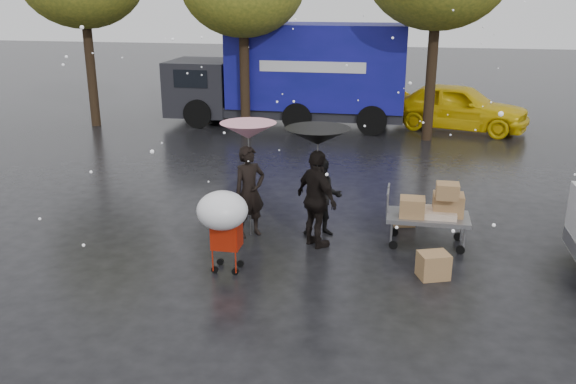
% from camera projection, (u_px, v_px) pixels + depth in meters
% --- Properties ---
extents(ground, '(90.00, 90.00, 0.00)m').
position_uv_depth(ground, '(292.00, 262.00, 10.72)').
color(ground, black).
rests_on(ground, ground).
extents(person_pink, '(0.77, 0.75, 1.78)m').
position_uv_depth(person_pink, '(250.00, 192.00, 11.63)').
color(person_pink, black).
rests_on(person_pink, ground).
extents(person_middle, '(0.85, 0.72, 1.54)m').
position_uv_depth(person_middle, '(323.00, 197.00, 11.68)').
color(person_middle, black).
rests_on(person_middle, ground).
extents(person_black, '(1.08, 1.07, 1.84)m').
position_uv_depth(person_black, '(317.00, 199.00, 11.12)').
color(person_black, black).
rests_on(person_black, ground).
extents(umbrella_pink, '(1.05, 1.05, 2.23)m').
position_uv_depth(umbrella_pink, '(248.00, 131.00, 11.26)').
color(umbrella_pink, '#4C4C4C').
rests_on(umbrella_pink, ground).
extents(umbrella_black, '(1.17, 1.17, 2.25)m').
position_uv_depth(umbrella_black, '(318.00, 136.00, 10.75)').
color(umbrella_black, '#4C4C4C').
rests_on(umbrella_black, ground).
extents(vendor_cart, '(1.52, 0.80, 1.27)m').
position_uv_depth(vendor_cart, '(433.00, 209.00, 11.21)').
color(vendor_cart, slate).
rests_on(vendor_cart, ground).
extents(shopping_cart, '(0.84, 0.84, 1.46)m').
position_uv_depth(shopping_cart, '(223.00, 215.00, 9.94)').
color(shopping_cart, '#B31E0A').
rests_on(shopping_cart, ground).
extents(blue_truck, '(8.30, 2.60, 3.50)m').
position_uv_depth(blue_truck, '(294.00, 75.00, 21.23)').
color(blue_truck, navy).
rests_on(blue_truck, ground).
extents(box_ground_near, '(0.59, 0.53, 0.43)m').
position_uv_depth(box_ground_near, '(433.00, 265.00, 10.08)').
color(box_ground_near, '#8F5E3E').
rests_on(box_ground_near, ground).
extents(box_ground_far, '(0.49, 0.42, 0.33)m').
position_uv_depth(box_ground_far, '(404.00, 217.00, 12.37)').
color(box_ground_far, '#8F5E3E').
rests_on(box_ground_far, ground).
extents(yellow_taxi, '(5.02, 3.11, 1.59)m').
position_uv_depth(yellow_taxi, '(458.00, 107.00, 20.75)').
color(yellow_taxi, yellow).
rests_on(yellow_taxi, ground).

